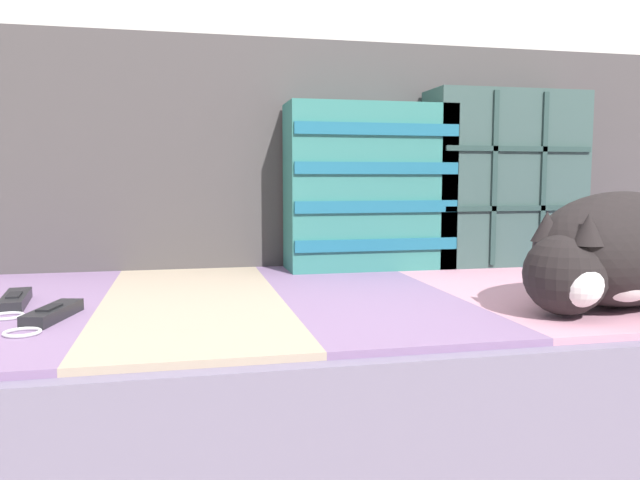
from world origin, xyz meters
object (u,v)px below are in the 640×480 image
object	(u,v)px
sleeping_cat	(615,253)
game_remote_near	(15,301)
throw_pillow_quilted	(504,179)
throw_pillow_striped	(369,187)
game_remote_far	(51,315)
couch	(427,387)

from	to	relation	value
sleeping_cat	game_remote_near	bearing A→B (deg)	167.36
throw_pillow_quilted	sleeping_cat	bearing A→B (deg)	-99.09
sleeping_cat	throw_pillow_striped	bearing A→B (deg)	116.97
throw_pillow_quilted	sleeping_cat	distance (m)	0.53
throw_pillow_striped	sleeping_cat	distance (m)	0.58
game_remote_far	throw_pillow_striped	bearing A→B (deg)	34.16
game_remote_near	throw_pillow_quilted	bearing A→B (deg)	16.04
throw_pillow_striped	game_remote_near	bearing A→B (deg)	-156.80
sleeping_cat	game_remote_near	distance (m)	0.97
throw_pillow_quilted	game_remote_near	size ratio (longest dim) A/B	2.10
couch	game_remote_near	distance (m)	0.77
throw_pillow_quilted	throw_pillow_striped	size ratio (longest dim) A/B	1.09
couch	sleeping_cat	bearing A→B (deg)	-51.42
couch	game_remote_far	size ratio (longest dim) A/B	10.32
throw_pillow_quilted	game_remote_near	world-z (taller)	throw_pillow_quilted
sleeping_cat	game_remote_near	xyz separation A→B (m)	(-0.94, 0.21, -0.08)
game_remote_near	game_remote_far	distance (m)	0.14
sleeping_cat	throw_pillow_quilted	bearing A→B (deg)	80.91
couch	game_remote_near	size ratio (longest dim) A/B	9.79
game_remote_far	throw_pillow_quilted	bearing A→B (deg)	23.60
sleeping_cat	game_remote_near	world-z (taller)	sleeping_cat
couch	throw_pillow_striped	distance (m)	0.47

